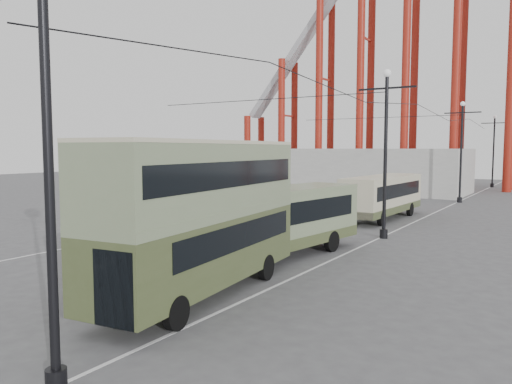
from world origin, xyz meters
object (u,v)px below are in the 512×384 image
Objects in this scene: double_decker_bus at (202,209)px; single_decker_green at (270,220)px; pedestrian at (266,227)px; lamp_post_near at (43,0)px; single_decker_cream at (383,195)px.

double_decker_bus reaches higher than single_decker_green.
pedestrian is (-2.87, 8.86, -2.02)m from double_decker_bus.
single_decker_green is (-0.84, 5.87, -1.16)m from double_decker_bus.
pedestrian is (-4.60, 15.84, -6.92)m from lamp_post_near.
pedestrian is at bearing 131.83° from single_decker_green.
lamp_post_near is 14.44m from single_decker_green.
single_decker_cream is at bearing 95.13° from lamp_post_near.
double_decker_bus is 21.57m from single_decker_cream.
pedestrian is (-2.03, 2.99, -0.86)m from single_decker_green.
single_decker_cream is (-2.56, 28.51, -6.13)m from lamp_post_near.
single_decker_cream is at bearing 85.74° from double_decker_bus.
single_decker_green is at bearing 91.67° from double_decker_bus.
double_decker_bus reaches higher than single_decker_cream.
lamp_post_near is 1.07× the size of double_decker_bus.
double_decker_bus is 1.01× the size of single_decker_cream.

